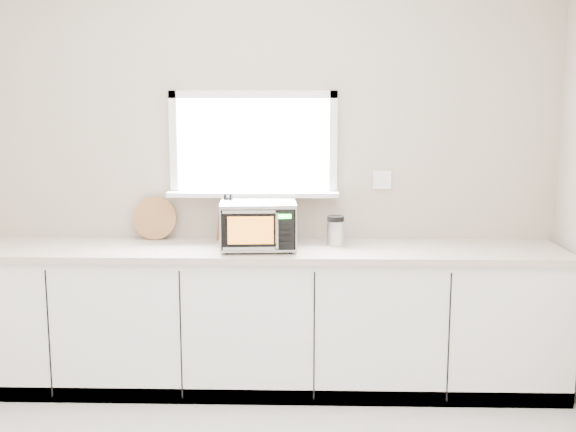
{
  "coord_description": "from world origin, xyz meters",
  "views": [
    {
      "loc": [
        0.35,
        -2.45,
        1.78
      ],
      "look_at": [
        0.24,
        1.55,
        1.14
      ],
      "focal_mm": 42.0,
      "sensor_mm": 36.0,
      "label": 1
    }
  ],
  "objects": [
    {
      "name": "back_wall",
      "position": [
        0.0,
        2.0,
        1.36
      ],
      "size": [
        4.0,
        0.17,
        2.7
      ],
      "color": "#B0A08C",
      "rests_on": "ground"
    },
    {
      "name": "cabinets",
      "position": [
        0.0,
        1.7,
        0.44
      ],
      "size": [
        3.92,
        0.6,
        0.88
      ],
      "primitive_type": "cube",
      "color": "white",
      "rests_on": "ground"
    },
    {
      "name": "countertop",
      "position": [
        0.0,
        1.69,
        0.9
      ],
      "size": [
        3.92,
        0.64,
        0.04
      ],
      "primitive_type": "cube",
      "color": "beige",
      "rests_on": "cabinets"
    },
    {
      "name": "microwave",
      "position": [
        0.05,
        1.64,
        1.08
      ],
      "size": [
        0.48,
        0.4,
        0.3
      ],
      "rotation": [
        0.0,
        0.0,
        0.07
      ],
      "color": "black",
      "rests_on": "countertop"
    },
    {
      "name": "knife_block",
      "position": [
        -0.13,
        1.79,
        1.06
      ],
      "size": [
        0.17,
        0.25,
        0.33
      ],
      "rotation": [
        0.0,
        0.0,
        -0.3
      ],
      "color": "#4C2E1B",
      "rests_on": "countertop"
    },
    {
      "name": "cutting_board",
      "position": [
        -0.66,
        1.94,
        1.06
      ],
      "size": [
        0.29,
        0.07,
        0.29
      ],
      "primitive_type": "cylinder",
      "rotation": [
        1.4,
        0.0,
        0.0
      ],
      "color": "#98663A",
      "rests_on": "countertop"
    },
    {
      "name": "coffee_grinder",
      "position": [
        0.54,
        1.77,
        1.02
      ],
      "size": [
        0.14,
        0.14,
        0.19
      ],
      "rotation": [
        0.0,
        0.0,
        0.32
      ],
      "color": "#BABDC2",
      "rests_on": "countertop"
    }
  ]
}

